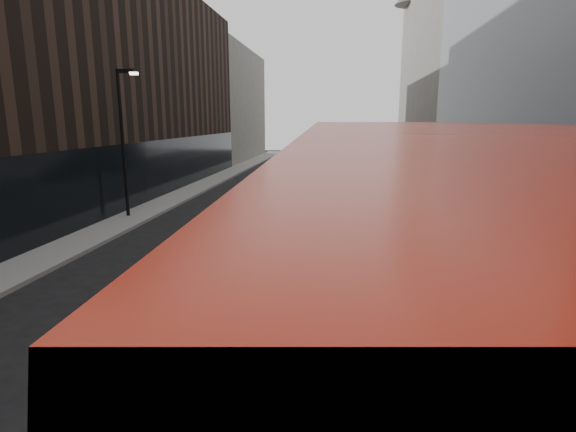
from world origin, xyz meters
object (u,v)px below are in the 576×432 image
(street_lamp, at_px, (124,133))
(red_bus, at_px, (415,298))
(grey_bus, at_px, (349,154))
(car_a, at_px, (319,245))
(car_b, at_px, (345,191))
(car_c, at_px, (356,173))

(street_lamp, height_order, red_bus, street_lamp)
(grey_bus, height_order, car_a, grey_bus)
(grey_bus, bearing_deg, street_lamp, -118.10)
(car_a, bearing_deg, car_b, 89.39)
(street_lamp, relative_size, car_c, 1.35)
(grey_bus, distance_m, car_b, 15.66)
(car_c, bearing_deg, street_lamp, -130.84)
(grey_bus, height_order, car_c, grey_bus)
(street_lamp, height_order, car_c, street_lamp)
(street_lamp, bearing_deg, car_a, -31.62)
(car_a, xyz_separation_m, car_c, (1.76, 20.77, 0.10))
(street_lamp, relative_size, car_a, 1.84)
(red_bus, relative_size, car_a, 3.15)
(grey_bus, height_order, car_b, grey_bus)
(car_a, relative_size, car_b, 0.95)
(grey_bus, bearing_deg, car_a, -93.54)
(red_bus, relative_size, grey_bus, 1.17)
(street_lamp, xyz_separation_m, car_b, (10.66, 5.81, -3.52))
(car_a, bearing_deg, car_c, 88.99)
(street_lamp, relative_size, grey_bus, 0.69)
(street_lamp, height_order, car_a, street_lamp)
(car_b, relative_size, car_c, 0.77)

